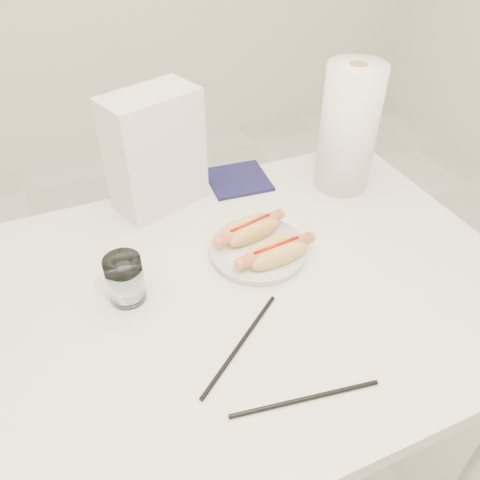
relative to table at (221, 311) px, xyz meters
name	(u,v)px	position (x,y,z in m)	size (l,w,h in m)	color
ground	(227,467)	(0.00, 0.00, -0.69)	(4.00, 4.00, 0.00)	silver
table	(221,311)	(0.00, 0.00, 0.00)	(1.20, 0.80, 0.75)	silver
plate	(258,251)	(0.11, 0.07, 0.07)	(0.20, 0.20, 0.02)	white
hotdog_left	(250,230)	(0.11, 0.11, 0.10)	(0.16, 0.09, 0.04)	#E6B05C
hotdog_right	(276,253)	(0.13, 0.02, 0.10)	(0.17, 0.08, 0.05)	#E9B25A
water_glass	(125,279)	(-0.17, 0.05, 0.11)	(0.07, 0.07, 0.10)	white
chopstick_near	(241,344)	(-0.02, -0.14, 0.06)	(0.01, 0.01, 0.25)	black
chopstick_far	(305,399)	(0.04, -0.28, 0.06)	(0.01, 0.01, 0.25)	black
napkin_box	(155,151)	(-0.02, 0.34, 0.20)	(0.21, 0.11, 0.27)	silver
navy_napkin	(238,179)	(0.19, 0.35, 0.06)	(0.15, 0.15, 0.01)	#14133C
paper_towel_roll	(349,129)	(0.42, 0.24, 0.21)	(0.14, 0.14, 0.31)	white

